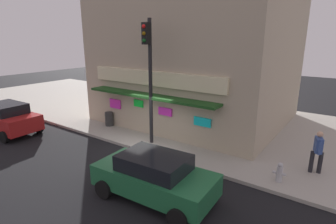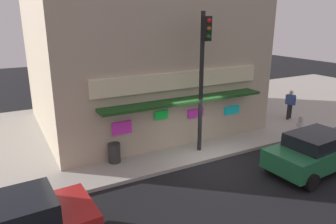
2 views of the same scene
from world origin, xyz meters
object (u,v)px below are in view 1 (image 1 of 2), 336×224
Objects in this scene: fire_hydrant at (279,172)px; pedestrian at (318,150)px; traffic_light at (149,67)px; parked_car_green at (154,176)px; trash_can at (109,119)px; potted_plant_by_doorway at (196,131)px; parked_car_red at (7,118)px.

pedestrian is at bearing 58.13° from fire_hydrant.
traffic_light is 5.53m from parked_car_green.
trash_can is 0.48× the size of pedestrian.
pedestrian reaches higher than parked_car_green.
potted_plant_by_doorway is (1.76, 1.43, -3.21)m from traffic_light.
traffic_light is 7.29× the size of trash_can.
potted_plant_by_doorway is at bearing 159.91° from fire_hydrant.
parked_car_green is at bearing -75.79° from potted_plant_by_doorway.
traffic_light is 1.44× the size of parked_car_red.
traffic_light is 3.93m from potted_plant_by_doorway.
trash_can is 0.83× the size of potted_plant_by_doorway.
fire_hydrant is 4.59m from parked_car_green.
fire_hydrant is at bearing 45.69° from parked_car_green.
parked_car_red reaches higher than trash_can.
potted_plant_by_doorway is at bearing 39.16° from traffic_light.
traffic_light is 7.81m from pedestrian.
parked_car_red is at bearing -153.96° from potted_plant_by_doorway.
fire_hydrant is 9.98m from trash_can.
traffic_light is at bearing 130.88° from parked_car_green.
parked_car_green is at bearing -49.12° from traffic_light.
parked_car_green is (-4.16, -4.82, -0.27)m from pedestrian.
fire_hydrant is 14.26m from parked_car_red.
potted_plant_by_doorway reaches higher than fire_hydrant.
parked_car_green reaches higher than fire_hydrant.
parked_car_green is (3.00, -3.47, -3.10)m from traffic_light.
pedestrian reaches higher than trash_can.
traffic_light is 7.07m from fire_hydrant.
pedestrian reaches higher than potted_plant_by_doorway.
pedestrian is at bearing 49.21° from parked_car_green.
traffic_light reaches higher than fire_hydrant.
traffic_light is at bearing -140.84° from potted_plant_by_doorway.
traffic_light is 3.51× the size of pedestrian.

